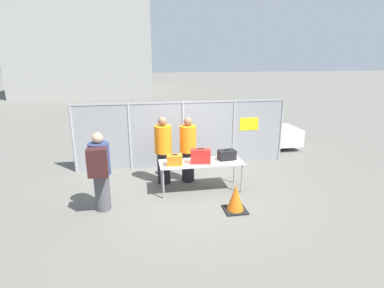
% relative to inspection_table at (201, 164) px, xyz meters
% --- Properties ---
extents(ground_plane, '(120.00, 120.00, 0.00)m').
position_rel_inspection_table_xyz_m(ground_plane, '(-0.17, -0.04, -0.70)').
color(ground_plane, '#605E56').
extents(fence_section, '(6.40, 0.07, 2.00)m').
position_rel_inspection_table_xyz_m(fence_section, '(-0.16, 1.86, 0.34)').
color(fence_section, '#9EA0A5').
rests_on(fence_section, ground_plane).
extents(inspection_table, '(2.05, 0.72, 0.76)m').
position_rel_inspection_table_xyz_m(inspection_table, '(0.00, 0.00, 0.00)').
color(inspection_table, silver).
rests_on(inspection_table, ground_plane).
extents(suitcase_orange, '(0.39, 0.28, 0.27)m').
position_rel_inspection_table_xyz_m(suitcase_orange, '(-0.67, -0.10, 0.18)').
color(suitcase_orange, orange).
rests_on(suitcase_orange, inspection_table).
extents(suitcase_red, '(0.51, 0.29, 0.38)m').
position_rel_inspection_table_xyz_m(suitcase_red, '(-0.03, -0.08, 0.23)').
color(suitcase_red, red).
rests_on(suitcase_red, inspection_table).
extents(suitcase_black, '(0.45, 0.32, 0.27)m').
position_rel_inspection_table_xyz_m(suitcase_black, '(0.67, 0.06, 0.18)').
color(suitcase_black, black).
rests_on(suitcase_black, inspection_table).
extents(traveler_hooded, '(0.43, 0.67, 1.75)m').
position_rel_inspection_table_xyz_m(traveler_hooded, '(-2.32, -0.65, 0.26)').
color(traveler_hooded, '#4C4C51').
rests_on(traveler_hooded, ground_plane).
extents(security_worker_near, '(0.44, 0.44, 1.76)m').
position_rel_inspection_table_xyz_m(security_worker_near, '(-0.22, 0.66, 0.21)').
color(security_worker_near, black).
rests_on(security_worker_near, ground_plane).
extents(security_worker_far, '(0.44, 0.44, 1.79)m').
position_rel_inspection_table_xyz_m(security_worker_far, '(-0.87, 0.64, 0.22)').
color(security_worker_far, black).
rests_on(security_worker_far, ground_plane).
extents(utility_trailer, '(4.33, 2.06, 0.75)m').
position_rel_inspection_table_xyz_m(utility_trailer, '(2.53, 3.15, -0.27)').
color(utility_trailer, white).
rests_on(utility_trailer, ground_plane).
extents(distant_hangar, '(11.25, 12.85, 7.89)m').
position_rel_inspection_table_xyz_m(distant_hangar, '(-5.90, 24.82, 3.24)').
color(distant_hangar, '#999993').
rests_on(distant_hangar, ground_plane).
extents(traffic_cone, '(0.49, 0.49, 0.61)m').
position_rel_inspection_table_xyz_m(traffic_cone, '(0.53, -1.16, -0.42)').
color(traffic_cone, black).
rests_on(traffic_cone, ground_plane).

